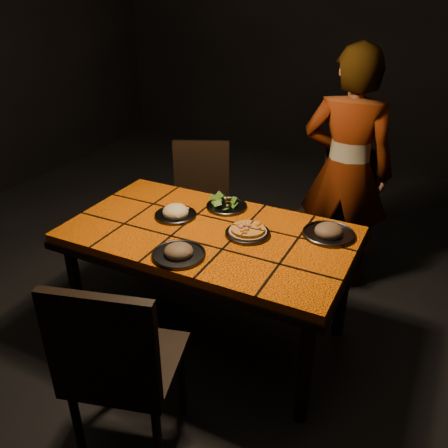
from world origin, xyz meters
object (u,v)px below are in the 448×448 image
at_px(chair_far_right, 339,204).
at_px(diner, 346,172).
at_px(chair_near, 118,363).
at_px(plate_pasta, 176,213).
at_px(chair_far_left, 201,196).
at_px(dining_table, 209,243).
at_px(plate_pizza, 248,232).

height_order(chair_far_right, diner, diner).
relative_size(chair_near, plate_pasta, 4.05).
xyz_separation_m(chair_far_left, plate_pasta, (0.24, -0.72, 0.23)).
relative_size(chair_near, chair_far_left, 1.08).
xyz_separation_m(chair_near, chair_far_right, (0.43, 1.99, -0.02)).
relative_size(dining_table, chair_far_left, 1.72).
height_order(chair_far_left, diner, diner).
distance_m(diner, plate_pasta, 1.22).
relative_size(chair_far_left, plate_pasta, 3.75).
bearing_deg(chair_far_right, plate_pizza, -83.93).
bearing_deg(plate_pizza, dining_table, -165.63).
xyz_separation_m(chair_far_left, chair_far_right, (0.99, 0.27, 0.03)).
distance_m(chair_far_right, plate_pizza, 1.06).
relative_size(chair_near, plate_pizza, 4.00).
xyz_separation_m(chair_near, plate_pizza, (0.16, 0.99, 0.19)).
bearing_deg(dining_table, chair_far_right, 65.29).
xyz_separation_m(diner, plate_pizza, (-0.31, -0.94, -0.08)).
bearing_deg(dining_table, diner, 62.38).
height_order(diner, plate_pasta, diner).
distance_m(chair_far_left, plate_pizza, 1.05).
bearing_deg(plate_pasta, chair_far_right, 52.94).
height_order(chair_near, chair_far_right, chair_near).
bearing_deg(diner, chair_far_right, -63.89).
bearing_deg(plate_pizza, chair_far_right, 74.77).
height_order(chair_near, plate_pasta, chair_near).
bearing_deg(chair_near, plate_pizza, -114.42).
height_order(dining_table, diner, diner).
height_order(chair_near, plate_pizza, chair_near).
height_order(chair_far_left, plate_pizza, chair_far_left).
bearing_deg(plate_pizza, diner, 71.90).
height_order(plate_pizza, plate_pasta, plate_pasta).
relative_size(diner, plate_pasta, 6.74).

